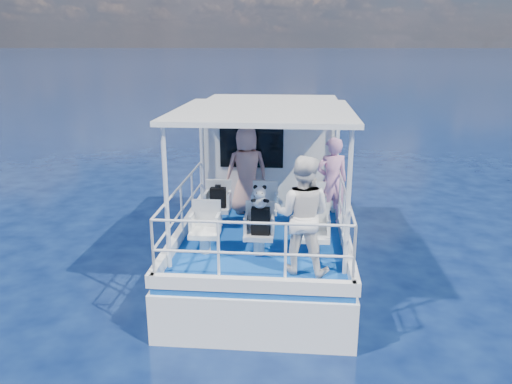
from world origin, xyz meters
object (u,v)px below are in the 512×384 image
(panda, at_px, (260,197))
(backpack_center, at_px, (261,221))
(passenger_stbd_aft, at_px, (302,215))
(passenger_port_fwd, at_px, (247,170))

(panda, bearing_deg, backpack_center, -15.15)
(backpack_center, bearing_deg, passenger_stbd_aft, -37.41)
(passenger_port_fwd, xyz_separation_m, panda, (0.45, -2.22, 0.13))
(panda, bearing_deg, passenger_stbd_aft, -37.10)
(passenger_port_fwd, distance_m, panda, 2.26)
(backpack_center, xyz_separation_m, panda, (-0.01, 0.00, 0.41))
(passenger_port_fwd, xyz_separation_m, backpack_center, (0.46, -2.22, -0.28))
(passenger_port_fwd, bearing_deg, backpack_center, 82.43)
(passenger_port_fwd, distance_m, backpack_center, 2.28)
(passenger_stbd_aft, height_order, backpack_center, passenger_stbd_aft)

